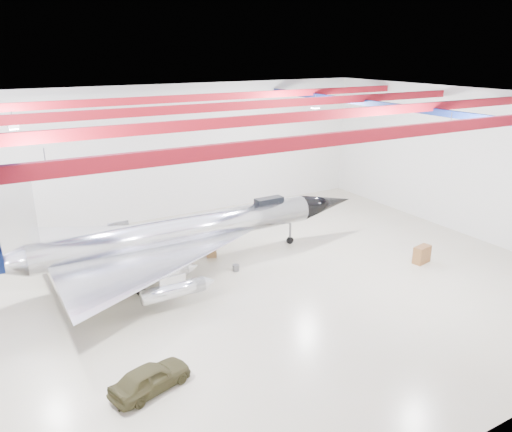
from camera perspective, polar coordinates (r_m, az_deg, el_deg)
floor at (r=30.01m, az=-2.71°, el=-8.49°), size 40.00×40.00×0.00m
wall_back at (r=41.49m, az=-12.39°, el=6.83°), size 40.00×0.00×40.00m
wall_right at (r=40.75m, az=23.18°, el=5.55°), size 0.00×30.00×30.00m
ceiling at (r=26.85m, az=-3.07°, el=12.90°), size 40.00×40.00×0.00m
ceiling_structure at (r=26.93m, az=-3.04°, el=11.47°), size 39.50×29.50×1.08m
jet_aircraft at (r=32.32m, az=-8.40°, el=-2.13°), size 26.01×15.12×7.10m
jeep at (r=22.32m, az=-11.99°, el=-17.65°), size 3.80×2.39×1.21m
desk at (r=35.23m, az=18.43°, el=-4.19°), size 1.38×0.88×1.17m
toolbox_red at (r=36.73m, az=-13.47°, el=-3.53°), size 0.44×0.37×0.28m
engine_drum at (r=32.42m, az=-2.31°, el=-5.93°), size 0.58×0.58×0.41m
parts_bin at (r=34.61m, az=-5.09°, el=-4.31°), size 0.77×0.69×0.45m
crate_small at (r=32.89m, az=-16.20°, el=-6.45°), size 0.52×0.47×0.29m
oil_barrel at (r=35.45m, az=-6.11°, el=-3.84°), size 0.66×0.60×0.37m
spares_box at (r=36.98m, az=-6.47°, el=-2.94°), size 0.45×0.45×0.31m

